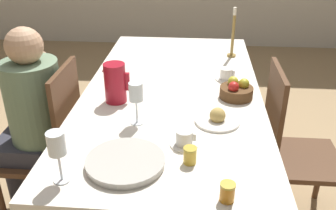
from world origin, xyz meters
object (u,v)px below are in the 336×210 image
teacup_near_person (184,139)px  jam_jar_amber (227,191)px  chair_person_side (52,144)px  chair_opposite (290,148)px  serving_tray (125,162)px  teacup_across (226,75)px  fruit_bowl (236,90)px  red_pitcher (115,83)px  candlestick_tall (233,38)px  person_seated (31,113)px  jam_jar_red (190,155)px  wine_glass_juice (57,146)px  bread_plate (217,119)px  wine_glass_water (136,94)px

teacup_near_person → jam_jar_amber: 0.37m
chair_person_side → chair_opposite: bearing=-86.8°
serving_tray → jam_jar_amber: bearing=-23.8°
teacup_across → fruit_bowl: size_ratio=0.69×
serving_tray → fruit_bowl: (0.48, 0.65, 0.03)m
chair_person_side → jam_jar_amber: size_ratio=13.54×
red_pitcher → fruit_bowl: bearing=8.8°
red_pitcher → candlestick_tall: size_ratio=0.62×
person_seated → jam_jar_red: bearing=-119.9°
wine_glass_juice → bread_plate: wine_glass_juice is taller
chair_opposite → wine_glass_juice: 1.32m
red_pitcher → candlestick_tall: bearing=49.0°
candlestick_tall → teacup_across: bearing=-98.1°
chair_person_side → jam_jar_amber: (0.92, -0.71, 0.32)m
person_seated → red_pitcher: person_seated is taller
red_pitcher → fruit_bowl: 0.64m
candlestick_tall → teacup_near_person: bearing=-103.5°
person_seated → teacup_across: (1.07, 0.34, 0.12)m
wine_glass_juice → bread_plate: bearing=39.5°
chair_person_side → fruit_bowl: size_ratio=5.41×
chair_opposite → bread_plate: bearing=-61.0°
jam_jar_red → person_seated: bearing=150.1°
person_seated → jam_jar_amber: person_seated is taller
chair_opposite → jam_jar_red: 0.86m
red_pitcher → jam_jar_red: size_ratio=2.95×
chair_opposite → red_pitcher: red_pitcher is taller
serving_tray → candlestick_tall: bearing=69.1°
wine_glass_juice → teacup_across: (0.66, 1.00, -0.12)m
chair_opposite → candlestick_tall: 0.86m
jam_jar_amber → jam_jar_red: same height
person_seated → wine_glass_juice: size_ratio=5.66×
person_seated → wine_glass_water: (0.63, -0.21, 0.24)m
chair_opposite → jam_jar_red: bearing=-43.7°
red_pitcher → jam_jar_amber: red_pitcher is taller
chair_person_side → fruit_bowl: 1.07m
wine_glass_juice → fruit_bowl: size_ratio=1.16×
person_seated → wine_glass_juice: person_seated is taller
red_pitcher → bread_plate: bearing=-19.0°
chair_person_side → chair_opposite: size_ratio=1.00×
jam_jar_red → fruit_bowl: (0.23, 0.61, 0.00)m
fruit_bowl → person_seated: bearing=-174.6°
serving_tray → candlestick_tall: candlestick_tall is taller
teacup_across → jam_jar_red: bearing=-102.5°
chair_opposite → teacup_across: 0.55m
wine_glass_water → red_pitcher: bearing=123.6°
red_pitcher → teacup_across: bearing=29.5°
teacup_across → fruit_bowl: bearing=-80.4°
chair_opposite → person_seated: size_ratio=0.82×
jam_jar_red → candlestick_tall: bearing=78.9°
serving_tray → bread_plate: size_ratio=1.47×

